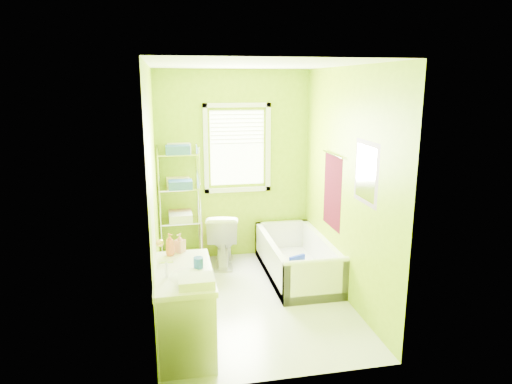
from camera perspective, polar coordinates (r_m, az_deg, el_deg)
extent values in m
plane|color=silver|center=(5.36, -0.31, -13.35)|extent=(2.90, 2.90, 0.00)
cube|color=#86AE08|center=(6.31, -2.81, 3.26)|extent=(2.10, 0.04, 2.60)
cube|color=#86AE08|center=(3.55, 4.11, -4.95)|extent=(2.10, 0.04, 2.60)
cube|color=#86AE08|center=(4.83, -12.65, -0.26)|extent=(0.04, 2.90, 2.60)
cube|color=#86AE08|center=(5.21, 11.10, 0.81)|extent=(0.04, 2.90, 2.60)
cube|color=white|center=(4.78, -0.35, 15.64)|extent=(2.10, 2.90, 0.04)
cube|color=white|center=(6.27, -2.37, 5.51)|extent=(0.74, 0.01, 1.01)
cube|color=white|center=(6.36, -2.29, 0.30)|extent=(0.92, 0.05, 0.06)
cube|color=white|center=(6.20, -2.40, 10.80)|extent=(0.92, 0.05, 0.06)
cube|color=white|center=(6.20, -6.29, 5.35)|extent=(0.06, 0.05, 1.22)
cube|color=white|center=(6.33, 1.52, 5.59)|extent=(0.06, 0.05, 1.22)
cube|color=white|center=(6.21, -2.36, 8.13)|extent=(0.72, 0.02, 0.50)
cube|color=white|center=(3.96, -12.54, -7.86)|extent=(0.02, 0.80, 2.00)
sphere|color=gold|center=(4.27, -11.95, -6.25)|extent=(0.07, 0.07, 0.07)
cube|color=#450813|center=(5.55, 9.53, 0.08)|extent=(0.02, 0.58, 0.90)
cylinder|color=silver|center=(5.46, 9.57, 4.67)|extent=(0.02, 0.62, 0.02)
cube|color=#CC5972|center=(4.66, 13.63, 2.34)|extent=(0.02, 0.54, 0.64)
cube|color=white|center=(4.66, 13.54, 2.34)|extent=(0.01, 0.44, 0.54)
cube|color=white|center=(5.99, 5.04, -9.82)|extent=(0.76, 1.62, 0.11)
cube|color=white|center=(5.84, 1.84, -8.41)|extent=(0.08, 1.62, 0.49)
cube|color=white|center=(6.02, 8.22, -7.86)|extent=(0.08, 1.62, 0.49)
cube|color=white|center=(5.24, 7.47, -11.17)|extent=(0.76, 0.08, 0.49)
cube|color=white|center=(6.62, 3.21, -5.73)|extent=(0.76, 0.08, 0.49)
cylinder|color=white|center=(5.15, 7.56, -8.71)|extent=(0.76, 0.08, 0.08)
cylinder|color=#142FC1|center=(5.69, 5.94, -10.26)|extent=(0.32, 0.32, 0.06)
cylinder|color=yellow|center=(5.67, 5.95, -9.77)|extent=(0.30, 0.30, 0.05)
cube|color=#142FC1|center=(5.73, 5.14, -8.91)|extent=(0.22, 0.13, 0.21)
imported|color=white|center=(6.22, -4.14, -5.79)|extent=(0.52, 0.78, 0.74)
cube|color=silver|center=(4.41, -8.90, -14.53)|extent=(0.50, 0.99, 0.72)
cube|color=silver|center=(4.25, -9.09, -9.93)|extent=(0.53, 1.02, 0.05)
ellipsoid|color=white|center=(4.12, -8.72, -10.72)|extent=(0.34, 0.44, 0.12)
cylinder|color=silver|center=(4.08, -11.11, -9.55)|extent=(0.03, 0.03, 0.16)
cylinder|color=silver|center=(4.06, -11.15, -8.64)|extent=(0.12, 0.02, 0.02)
imported|color=#DC6140|center=(4.56, -10.72, -6.48)|extent=(0.12, 0.12, 0.22)
imported|color=#D4898D|center=(4.64, -9.50, -6.29)|extent=(0.12, 0.12, 0.19)
cylinder|color=#184A9D|center=(4.25, -7.21, -8.76)|extent=(0.09, 0.09, 0.10)
cube|color=silver|center=(3.91, -7.47, -11.01)|extent=(0.30, 0.24, 0.07)
cylinder|color=silver|center=(6.02, -11.90, -2.30)|extent=(0.02, 0.02, 1.63)
cylinder|color=silver|center=(6.32, -11.92, -1.53)|extent=(0.02, 0.02, 1.63)
cylinder|color=silver|center=(6.04, -6.98, -2.05)|extent=(0.02, 0.02, 1.63)
cylinder|color=silver|center=(6.34, -7.23, -1.30)|extent=(0.02, 0.02, 1.63)
cube|color=silver|center=(6.38, -9.27, -7.52)|extent=(0.54, 0.34, 0.02)
cube|color=silver|center=(6.23, -9.43, -3.59)|extent=(0.54, 0.34, 0.02)
cube|color=silver|center=(6.11, -9.60, 0.51)|extent=(0.54, 0.34, 0.02)
cube|color=silver|center=(6.03, -9.77, 4.74)|extent=(0.54, 0.34, 0.02)
cube|color=#3062AF|center=(5.92, -9.77, 5.22)|extent=(0.31, 0.21, 0.11)
cube|color=silver|center=(6.14, -9.61, 5.52)|extent=(0.31, 0.21, 0.11)
cube|color=#3062AF|center=(6.00, -9.43, 0.91)|extent=(0.31, 0.21, 0.11)
cube|color=#FAE998|center=(6.22, -9.74, 1.33)|extent=(0.31, 0.21, 0.11)
cube|color=silver|center=(6.13, -9.39, -3.23)|extent=(0.31, 0.21, 0.11)
cube|color=#CC8B92|center=(6.34, -9.49, -2.68)|extent=(0.31, 0.21, 0.11)
cube|color=#CC8B92|center=(6.33, -6.90, -5.71)|extent=(0.03, 0.28, 0.51)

